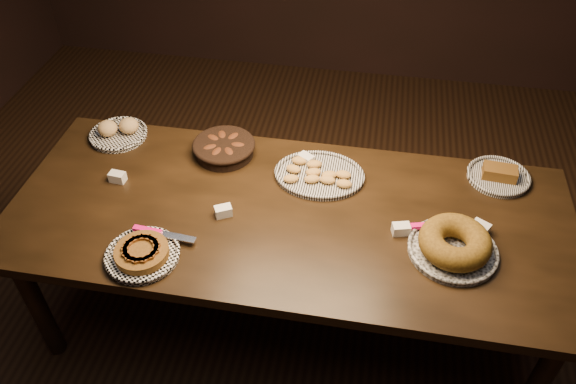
% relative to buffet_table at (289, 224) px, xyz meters
% --- Properties ---
extents(ground, '(5.00, 5.00, 0.00)m').
position_rel_buffet_table_xyz_m(ground, '(0.00, 0.00, -0.68)').
color(ground, black).
rests_on(ground, ground).
extents(buffet_table, '(2.40, 1.00, 0.75)m').
position_rel_buffet_table_xyz_m(buffet_table, '(0.00, 0.00, 0.00)').
color(buffet_table, black).
rests_on(buffet_table, ground).
extents(apple_tart_plate, '(0.33, 0.29, 0.06)m').
position_rel_buffet_table_xyz_m(apple_tart_plate, '(-0.52, -0.35, 0.10)').
color(apple_tart_plate, white).
rests_on(apple_tart_plate, buffet_table).
extents(madeleine_platter, '(0.40, 0.33, 0.05)m').
position_rel_buffet_table_xyz_m(madeleine_platter, '(0.09, 0.25, 0.09)').
color(madeleine_platter, black).
rests_on(madeleine_platter, buffet_table).
extents(bundt_cake_plate, '(0.39, 0.35, 0.11)m').
position_rel_buffet_table_xyz_m(bundt_cake_plate, '(0.67, -0.11, 0.12)').
color(bundt_cake_plate, black).
rests_on(bundt_cake_plate, buffet_table).
extents(croissant_basket, '(0.30, 0.30, 0.07)m').
position_rel_buffet_table_xyz_m(croissant_basket, '(-0.37, 0.34, 0.12)').
color(croissant_basket, black).
rests_on(croissant_basket, buffet_table).
extents(bread_roll_plate, '(0.28, 0.28, 0.09)m').
position_rel_buffet_table_xyz_m(bread_roll_plate, '(-0.92, 0.38, 0.10)').
color(bread_roll_plate, white).
rests_on(bread_roll_plate, buffet_table).
extents(loaf_plate, '(0.28, 0.28, 0.06)m').
position_rel_buffet_table_xyz_m(loaf_plate, '(0.90, 0.38, 0.09)').
color(loaf_plate, black).
rests_on(loaf_plate, buffet_table).
extents(tent_cards, '(1.66, 0.48, 0.04)m').
position_rel_buffet_table_xyz_m(tent_cards, '(0.04, 0.07, 0.10)').
color(tent_cards, white).
rests_on(tent_cards, buffet_table).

